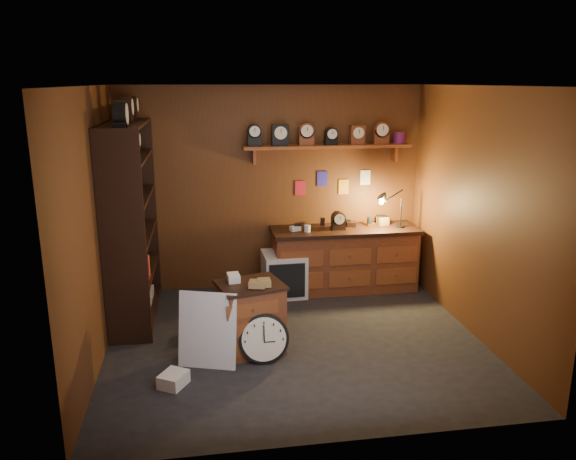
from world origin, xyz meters
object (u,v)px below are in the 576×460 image
(low_cabinet, at_px, (251,314))
(big_round_clock, at_px, (264,339))
(shelving_unit, at_px, (128,215))
(workbench, at_px, (344,255))

(low_cabinet, xyz_separation_m, big_round_clock, (0.10, -0.28, -0.15))
(shelving_unit, height_order, workbench, shelving_unit)
(low_cabinet, bearing_deg, shelving_unit, 124.93)
(shelving_unit, relative_size, workbench, 1.31)
(workbench, height_order, low_cabinet, workbench)
(shelving_unit, bearing_deg, big_round_clock, -44.58)
(low_cabinet, distance_m, big_round_clock, 0.33)
(low_cabinet, bearing_deg, workbench, 33.72)
(shelving_unit, bearing_deg, workbench, 10.32)
(big_round_clock, bearing_deg, shelving_unit, 135.42)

